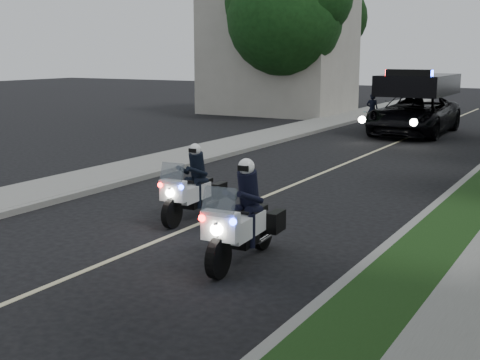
{
  "coord_description": "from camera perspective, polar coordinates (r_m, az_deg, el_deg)",
  "views": [
    {
      "loc": [
        7.41,
        -8.94,
        3.62
      ],
      "look_at": [
        0.86,
        2.47,
        1.0
      ],
      "focal_mm": 48.31,
      "sensor_mm": 36.0,
      "label": 1
    }
  ],
  "objects": [
    {
      "name": "lane_marking",
      "position": [
        20.66,
        8.33,
        1.06
      ],
      "size": [
        0.12,
        50.0,
        0.01
      ],
      "primitive_type": "cube",
      "color": "#BFB78C",
      "rests_on": "ground"
    },
    {
      "name": "curb_right",
      "position": [
        19.55,
        19.57,
        0.16
      ],
      "size": [
        0.2,
        60.0,
        0.15
      ],
      "primitive_type": "cube",
      "color": "gray",
      "rests_on": "ground"
    },
    {
      "name": "tree_left_near",
      "position": [
        36.28,
        3.86,
        5.51
      ],
      "size": [
        7.83,
        7.83,
        10.57
      ],
      "primitive_type": null,
      "rotation": [
        0.0,
        0.0,
        0.28
      ],
      "color": "#174416",
      "rests_on": "ground"
    },
    {
      "name": "building_far",
      "position": [
        39.04,
        3.41,
        11.06
      ],
      "size": [
        8.0,
        6.0,
        7.0
      ],
      "primitive_type": "cube",
      "color": "#A8A396",
      "rests_on": "ground"
    },
    {
      "name": "police_moto_right",
      "position": [
        11.4,
        0.22,
        -7.25
      ],
      "size": [
        0.91,
        2.2,
        1.83
      ],
      "primitive_type": null,
      "rotation": [
        0.0,
        0.0,
        0.08
      ],
      "color": "white",
      "rests_on": "ground"
    },
    {
      "name": "police_moto_left",
      "position": [
        14.28,
        -4.18,
        -3.46
      ],
      "size": [
        0.78,
        2.0,
        1.67
      ],
      "primitive_type": null,
      "rotation": [
        0.0,
        0.0,
        0.05
      ],
      "color": "silver",
      "rests_on": "ground"
    },
    {
      "name": "bicycle",
      "position": [
        31.01,
        11.53,
        4.33
      ],
      "size": [
        0.81,
        1.8,
        0.91
      ],
      "primitive_type": "imported",
      "rotation": [
        0.0,
        0.0,
        0.12
      ],
      "color": "black",
      "rests_on": "ground"
    },
    {
      "name": "tree_left_far",
      "position": [
        42.43,
        6.55,
        6.29
      ],
      "size": [
        7.26,
        7.26,
        9.22
      ],
      "primitive_type": null,
      "rotation": [
        0.0,
        0.0,
        -0.4
      ],
      "color": "#123310",
      "rests_on": "ground"
    },
    {
      "name": "ground",
      "position": [
        12.17,
        -9.43,
        -6.21
      ],
      "size": [
        120.0,
        120.0,
        0.0
      ],
      "primitive_type": "plane",
      "color": "black",
      "rests_on": "ground"
    },
    {
      "name": "sidewalk_left",
      "position": [
        23.03,
        -3.78,
        2.39
      ],
      "size": [
        2.0,
        60.0,
        0.16
      ],
      "primitive_type": "cube",
      "color": "gray",
      "rests_on": "ground"
    },
    {
      "name": "cyclist",
      "position": [
        31.01,
        11.53,
        4.33
      ],
      "size": [
        0.59,
        0.43,
        1.53
      ],
      "primitive_type": "imported",
      "rotation": [
        0.0,
        0.0,
        3.27
      ],
      "color": "black",
      "rests_on": "ground"
    },
    {
      "name": "curb_left",
      "position": [
        22.45,
        -1.44,
        2.17
      ],
      "size": [
        0.2,
        60.0,
        0.15
      ],
      "primitive_type": "cube",
      "color": "gray",
      "rests_on": "ground"
    },
    {
      "name": "police_suv",
      "position": [
        29.92,
        15.05,
        3.92
      ],
      "size": [
        2.96,
        6.38,
        3.1
      ],
      "primitive_type": "imported",
      "rotation": [
        0.0,
        0.0,
        0.0
      ],
      "color": "black",
      "rests_on": "ground"
    }
  ]
}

